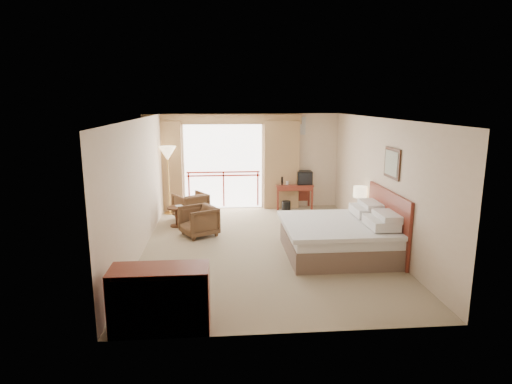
{
  "coord_description": "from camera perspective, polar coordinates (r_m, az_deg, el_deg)",
  "views": [
    {
      "loc": [
        -0.88,
        -8.64,
        3.04
      ],
      "look_at": [
        -0.12,
        0.4,
        1.11
      ],
      "focal_mm": 30.0,
      "sensor_mm": 36.0,
      "label": 1
    }
  ],
  "objects": [
    {
      "name": "floor",
      "position": [
        9.2,
        0.95,
        -7.26
      ],
      "size": [
        7.0,
        7.0,
        0.0
      ],
      "primitive_type": "plane",
      "color": "gray",
      "rests_on": "ground"
    },
    {
      "name": "ceiling",
      "position": [
        8.69,
        1.01,
        9.78
      ],
      "size": [
        7.0,
        7.0,
        0.0
      ],
      "primitive_type": "plane",
      "rotation": [
        3.14,
        0.0,
        0.0
      ],
      "color": "white",
      "rests_on": "wall_back"
    },
    {
      "name": "tv",
      "position": [
        12.33,
        6.47,
        1.9
      ],
      "size": [
        0.42,
        0.34,
        0.38
      ],
      "rotation": [
        0.0,
        0.0,
        0.31
      ],
      "color": "black",
      "rests_on": "desk"
    },
    {
      "name": "book",
      "position": [
        10.68,
        -10.61,
        -1.97
      ],
      "size": [
        0.24,
        0.27,
        0.02
      ],
      "primitive_type": "imported",
      "rotation": [
        0.0,
        0.0,
        0.41
      ],
      "color": "white",
      "rests_on": "side_table"
    },
    {
      "name": "curtain_left",
      "position": [
        12.23,
        -12.15,
        3.35
      ],
      "size": [
        1.0,
        0.26,
        2.5
      ],
      "primitive_type": "cube",
      "color": "olive",
      "rests_on": "wall_back"
    },
    {
      "name": "curtain_right",
      "position": [
        12.25,
        3.37,
        3.61
      ],
      "size": [
        1.0,
        0.26,
        2.5
      ],
      "primitive_type": "cube",
      "color": "olive",
      "rests_on": "wall_back"
    },
    {
      "name": "wall_left",
      "position": [
        8.95,
        -15.15,
        0.72
      ],
      "size": [
        0.0,
        7.0,
        7.0
      ],
      "primitive_type": "plane",
      "rotation": [
        1.57,
        0.0,
        1.57
      ],
      "color": "beige",
      "rests_on": "ground"
    },
    {
      "name": "dresser",
      "position": [
        6.06,
        -12.65,
        -13.71
      ],
      "size": [
        1.32,
        0.56,
        0.88
      ],
      "rotation": [
        0.0,
        0.0,
        -0.07
      ],
      "color": "maroon",
      "rests_on": "floor"
    },
    {
      "name": "valance",
      "position": [
        12.03,
        -4.48,
        9.66
      ],
      "size": [
        4.4,
        0.22,
        0.28
      ],
      "primitive_type": "cube",
      "color": "olive",
      "rests_on": "wall_back"
    },
    {
      "name": "nightstand",
      "position": [
        10.31,
        13.59,
        -3.89
      ],
      "size": [
        0.39,
        0.46,
        0.54
      ],
      "primitive_type": "cube",
      "rotation": [
        0.0,
        0.0,
        0.03
      ],
      "color": "maroon",
      "rests_on": "floor"
    },
    {
      "name": "phone",
      "position": [
        10.08,
        13.67,
        -2.43
      ],
      "size": [
        0.2,
        0.17,
        0.08
      ],
      "primitive_type": "cube",
      "rotation": [
        0.0,
        0.0,
        -0.21
      ],
      "color": "black",
      "rests_on": "nightstand"
    },
    {
      "name": "bed",
      "position": [
        8.8,
        11.15,
        -5.83
      ],
      "size": [
        2.13,
        2.06,
        0.97
      ],
      "color": "brown",
      "rests_on": "floor"
    },
    {
      "name": "wall_front",
      "position": [
        5.48,
        4.66,
        -5.98
      ],
      "size": [
        5.0,
        0.0,
        5.0
      ],
      "primitive_type": "plane",
      "rotation": [
        -1.57,
        0.0,
        0.0
      ],
      "color": "beige",
      "rests_on": "ground"
    },
    {
      "name": "desk",
      "position": [
        12.39,
        5.02,
        0.37
      ],
      "size": [
        1.07,
        0.52,
        0.7
      ],
      "rotation": [
        0.0,
        0.0,
        0.06
      ],
      "color": "maroon",
      "rests_on": "floor"
    },
    {
      "name": "armchair_far",
      "position": [
        11.4,
        -8.65,
        -3.57
      ],
      "size": [
        1.04,
        1.04,
        0.7
      ],
      "primitive_type": "imported",
      "rotation": [
        0.0,
        0.0,
        -2.6
      ],
      "color": "#49311E",
      "rests_on": "floor"
    },
    {
      "name": "cup",
      "position": [
        12.23,
        4.19,
        1.21
      ],
      "size": [
        0.09,
        0.09,
        0.11
      ],
      "primitive_type": "cylinder",
      "rotation": [
        0.0,
        0.0,
        -0.24
      ],
      "color": "white",
      "rests_on": "desk"
    },
    {
      "name": "hvac_vent",
      "position": [
        12.33,
        5.45,
        8.77
      ],
      "size": [
        0.5,
        0.04,
        0.5
      ],
      "primitive_type": "cube",
      "color": "silver",
      "rests_on": "wall_back"
    },
    {
      "name": "side_table",
      "position": [
        10.72,
        -10.58,
        -2.79
      ],
      "size": [
        0.45,
        0.45,
        0.49
      ],
      "rotation": [
        0.0,
        0.0,
        -0.31
      ],
      "color": "black",
      "rests_on": "floor"
    },
    {
      "name": "balcony_railing",
      "position": [
        12.31,
        -4.35,
        1.57
      ],
      "size": [
        2.09,
        0.03,
        1.02
      ],
      "color": "#A81D0E",
      "rests_on": "wall_back"
    },
    {
      "name": "balcony_door",
      "position": [
        12.26,
        -4.38,
        3.37
      ],
      "size": [
        2.4,
        0.0,
        2.4
      ],
      "primitive_type": "plane",
      "rotation": [
        1.57,
        0.0,
        0.0
      ],
      "color": "white",
      "rests_on": "wall_back"
    },
    {
      "name": "floor_lamp",
      "position": [
        11.75,
        -11.71,
        4.74
      ],
      "size": [
        0.47,
        0.47,
        1.86
      ],
      "rotation": [
        0.0,
        0.0,
        -0.26
      ],
      "color": "tan",
      "rests_on": "floor"
    },
    {
      "name": "armchair_near",
      "position": [
        10.02,
        -7.59,
        -5.74
      ],
      "size": [
        1.01,
        1.0,
        0.68
      ],
      "primitive_type": "imported",
      "rotation": [
        0.0,
        0.0,
        -1.08
      ],
      "color": "#49311E",
      "rests_on": "floor"
    },
    {
      "name": "framed_art",
      "position": [
        8.79,
        17.68,
        3.68
      ],
      "size": [
        0.04,
        0.72,
        0.6
      ],
      "color": "black",
      "rests_on": "wall_right"
    },
    {
      "name": "wastebasket",
      "position": [
        11.96,
        4.03,
        -1.95
      ],
      "size": [
        0.28,
        0.28,
        0.31
      ],
      "primitive_type": "cylinder",
      "rotation": [
        0.0,
        0.0,
        -0.14
      ],
      "color": "black",
      "rests_on": "floor"
    },
    {
      "name": "wall_back",
      "position": [
        12.29,
        -0.65,
        4.13
      ],
      "size": [
        5.0,
        0.0,
        5.0
      ],
      "primitive_type": "plane",
      "rotation": [
        1.57,
        0.0,
        0.0
      ],
      "color": "beige",
      "rests_on": "ground"
    },
    {
      "name": "wall_right",
      "position": [
        9.43,
        16.28,
        1.22
      ],
      "size": [
        0.0,
        7.0,
        7.0
      ],
      "primitive_type": "plane",
      "rotation": [
        1.57,
        0.0,
        -1.57
      ],
      "color": "beige",
      "rests_on": "ground"
    },
    {
      "name": "headboard",
      "position": [
        9.03,
        17.13,
        -3.87
      ],
      "size": [
        0.06,
        2.1,
        1.3
      ],
      "primitive_type": "cube",
      "color": "maroon",
      "rests_on": "wall_right"
    },
    {
      "name": "coffee_maker",
      "position": [
        12.24,
        3.46,
        1.54
      ],
      "size": [
        0.14,
        0.14,
        0.24
      ],
      "primitive_type": "cylinder",
      "rotation": [
        0.0,
        0.0,
        -0.28
      ],
      "color": "black",
      "rests_on": "desk"
    },
    {
      "name": "table_lamp",
      "position": [
        10.19,
        13.69,
        -0.05
      ],
      "size": [
        0.31,
        0.31,
        0.54
      ],
      "rotation": [
        0.0,
        0.0,
        0.19
      ],
      "color": "tan",
      "rests_on": "nightstand"
    }
  ]
}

